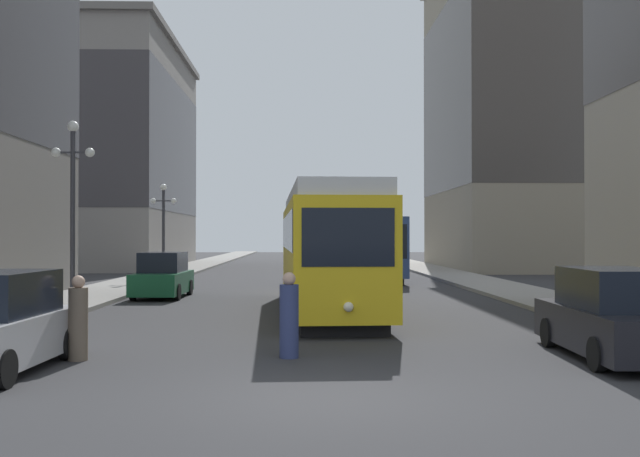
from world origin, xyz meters
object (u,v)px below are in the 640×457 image
at_px(pedestrian_crossing_far, 78,321).
at_px(lamp_post_left_near, 73,186).
at_px(streetcar, 327,247).
at_px(pedestrian_crossing_near, 289,318).
at_px(transit_bus, 369,245).
at_px(parked_car_right_far, 613,317).
at_px(lamp_post_left_far, 163,216).
at_px(parked_car_left_mid, 163,277).

distance_m(pedestrian_crossing_far, lamp_post_left_near, 10.30).
relative_size(streetcar, pedestrian_crossing_near, 7.62).
bearing_deg(transit_bus, pedestrian_crossing_near, -100.47).
relative_size(parked_car_right_far, lamp_post_left_near, 0.78).
height_order(streetcar, lamp_post_left_far, lamp_post_left_far).
bearing_deg(lamp_post_left_near, pedestrian_crossing_far, -71.74).
distance_m(streetcar, lamp_post_left_far, 17.71).
relative_size(transit_bus, lamp_post_left_near, 1.93).
distance_m(transit_bus, pedestrian_crossing_near, 26.89).
distance_m(streetcar, pedestrian_crossing_far, 10.54).
bearing_deg(parked_car_right_far, pedestrian_crossing_far, 1.80).
height_order(transit_bus, parked_car_right_far, transit_bus).
distance_m(parked_car_left_mid, pedestrian_crossing_near, 15.38).
height_order(pedestrian_crossing_far, lamp_post_left_near, lamp_post_left_near).
xyz_separation_m(pedestrian_crossing_far, lamp_post_left_near, (-3.05, 9.26, 3.32)).
bearing_deg(pedestrian_crossing_far, lamp_post_left_far, -63.95).
xyz_separation_m(streetcar, parked_car_right_far, (5.46, -9.11, -1.26)).
xyz_separation_m(streetcar, pedestrian_crossing_near, (-1.07, -8.83, -1.29)).
distance_m(transit_bus, pedestrian_crossing_far, 28.04).
bearing_deg(parked_car_right_far, pedestrian_crossing_near, -0.21).
relative_size(parked_car_left_mid, pedestrian_crossing_far, 2.52).
bearing_deg(pedestrian_crossing_far, parked_car_right_far, -161.39).
bearing_deg(streetcar, pedestrian_crossing_far, -122.70).
bearing_deg(pedestrian_crossing_near, parked_car_left_mid, 100.86).
distance_m(transit_bus, parked_car_right_far, 26.94).
bearing_deg(pedestrian_crossing_far, streetcar, -101.21).
height_order(parked_car_right_far, lamp_post_left_near, lamp_post_left_near).
distance_m(transit_bus, lamp_post_left_near, 20.98).
bearing_deg(parked_car_left_mid, lamp_post_left_far, 102.02).
height_order(transit_bus, lamp_post_left_far, lamp_post_left_far).
xyz_separation_m(parked_car_right_far, lamp_post_left_near, (-13.77, 9.33, 3.26)).
relative_size(pedestrian_crossing_near, pedestrian_crossing_far, 1.03).
bearing_deg(transit_bus, pedestrian_crossing_far, -108.89).
relative_size(lamp_post_left_near, lamp_post_left_far, 1.18).
distance_m(pedestrian_crossing_near, lamp_post_left_far, 25.60).
height_order(parked_car_right_far, lamp_post_left_far, lamp_post_left_far).
height_order(streetcar, parked_car_right_far, streetcar).
relative_size(parked_car_left_mid, lamp_post_left_near, 0.70).
bearing_deg(pedestrian_crossing_near, pedestrian_crossing_far, 173.31).
height_order(parked_car_left_mid, lamp_post_left_far, lamp_post_left_far).
relative_size(streetcar, lamp_post_left_far, 2.57).
bearing_deg(pedestrian_crossing_near, lamp_post_left_far, 97.07).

